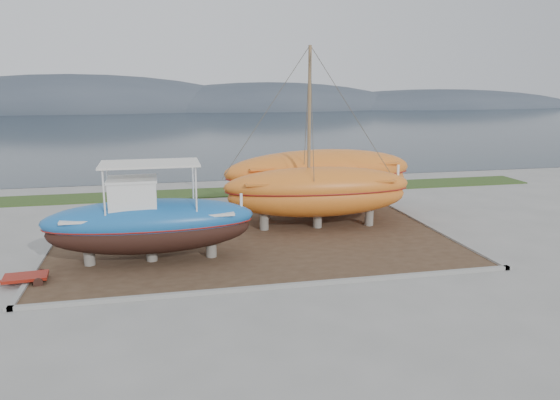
{
  "coord_description": "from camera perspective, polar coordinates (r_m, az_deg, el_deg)",
  "views": [
    {
      "loc": [
        -4.13,
        -20.19,
        7.32
      ],
      "look_at": [
        1.26,
        4.0,
        1.9
      ],
      "focal_mm": 35.0,
      "sensor_mm": 36.0,
      "label": 1
    }
  ],
  "objects": [
    {
      "name": "red_trailer",
      "position": [
        22.35,
        -25.03,
        -7.55
      ],
      "size": [
        2.38,
        1.33,
        0.32
      ],
      "primitive_type": null,
      "rotation": [
        0.0,
        0.0,
        0.08
      ],
      "color": "maroon",
      "rests_on": "ground"
    },
    {
      "name": "blue_caique",
      "position": [
        22.71,
        -13.47,
        -1.29
      ],
      "size": [
        8.49,
        2.66,
        4.08
      ],
      "primitive_type": null,
      "rotation": [
        0.0,
        0.0,
        0.0
      ],
      "color": "#1B62AD",
      "rests_on": "dirt_patch"
    },
    {
      "name": "mountain_ridge",
      "position": [
        145.43,
        -11.08,
        9.23
      ],
      "size": [
        200.0,
        36.0,
        20.0
      ],
      "primitive_type": null,
      "color": "#333D49",
      "rests_on": "ground"
    },
    {
      "name": "white_dinghy",
      "position": [
        26.5,
        -13.98,
        -2.44
      ],
      "size": [
        4.65,
        2.33,
        1.34
      ],
      "primitive_type": null,
      "rotation": [
        0.0,
        0.0,
        -0.15
      ],
      "color": "white",
      "rests_on": "dirt_patch"
    },
    {
      "name": "dirt_patch",
      "position": [
        25.6,
        -2.77,
        -4.22
      ],
      "size": [
        18.0,
        12.0,
        0.06
      ],
      "primitive_type": "cube",
      "color": "#422D1E",
      "rests_on": "ground"
    },
    {
      "name": "grass_strip",
      "position": [
        36.66,
        -5.86,
        0.82
      ],
      "size": [
        44.0,
        3.0,
        0.08
      ],
      "primitive_type": "cube",
      "color": "#284219",
      "rests_on": "ground"
    },
    {
      "name": "orange_bare_hull",
      "position": [
        30.03,
        4.19,
        1.75
      ],
      "size": [
        10.95,
        4.12,
        3.51
      ],
      "primitive_type": null,
      "rotation": [
        0.0,
        0.0,
        0.09
      ],
      "color": "orange",
      "rests_on": "dirt_patch"
    },
    {
      "name": "ground",
      "position": [
        21.87,
        -0.96,
        -7.22
      ],
      "size": [
        140.0,
        140.0,
        0.0
      ],
      "primitive_type": "plane",
      "color": "gray",
      "rests_on": "ground"
    },
    {
      "name": "curb_frame",
      "position": [
        25.59,
        -2.77,
        -4.12
      ],
      "size": [
        18.6,
        12.6,
        0.15
      ],
      "primitive_type": null,
      "color": "gray",
      "rests_on": "ground"
    },
    {
      "name": "orange_sailboat",
      "position": [
        26.91,
        4.05,
        6.33
      ],
      "size": [
        9.57,
        3.35,
        8.91
      ],
      "primitive_type": null,
      "rotation": [
        0.0,
        0.0,
        -0.06
      ],
      "color": "orange",
      "rests_on": "dirt_patch"
    },
    {
      "name": "sea",
      "position": [
        90.58,
        -10.01,
        7.52
      ],
      "size": [
        260.0,
        100.0,
        0.04
      ],
      "primitive_type": null,
      "color": "#16232C",
      "rests_on": "ground"
    }
  ]
}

